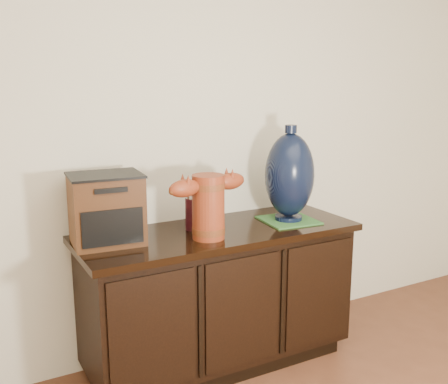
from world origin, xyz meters
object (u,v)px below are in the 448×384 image
tv_radio (106,209)px  lamp_base (290,175)px  terracotta_vessel (208,203)px  sideboard (219,296)px  spray_can (192,212)px

tv_radio → lamp_base: lamp_base is taller
terracotta_vessel → lamp_base: lamp_base is taller
terracotta_vessel → tv_radio: bearing=150.3°
tv_radio → lamp_base: 0.99m
sideboard → terracotta_vessel: terracotta_vessel is taller
lamp_base → spray_can: size_ratio=2.64×
spray_can → sideboard: bearing=-28.4°
lamp_base → spray_can: bearing=169.4°
spray_can → terracotta_vessel: bearing=-87.2°
spray_can → lamp_base: bearing=-10.6°
tv_radio → lamp_base: (0.98, -0.09, 0.09)m
tv_radio → spray_can: tv_radio is taller
terracotta_vessel → spray_can: (-0.01, 0.17, -0.08)m
terracotta_vessel → tv_radio: 0.48m
sideboard → terracotta_vessel: (-0.11, -0.11, 0.55)m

